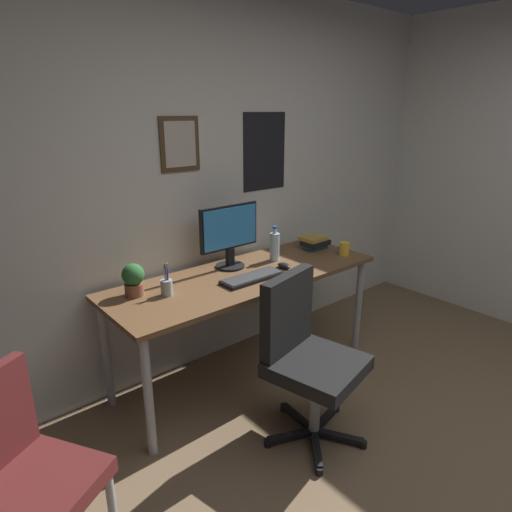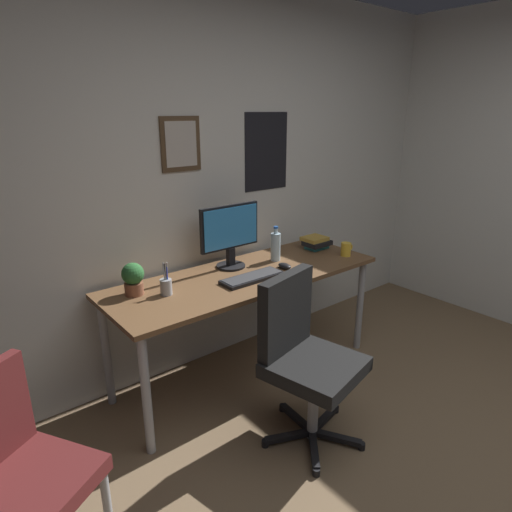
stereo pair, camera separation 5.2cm
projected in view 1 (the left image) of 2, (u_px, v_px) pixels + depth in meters
The scene contains 12 objects.
wall_back at pixel (225, 181), 3.12m from camera, with size 4.40×0.10×2.60m.
desk at pixel (246, 284), 2.93m from camera, with size 1.89×0.67×0.75m.
office_chair at pixel (305, 351), 2.40m from camera, with size 0.58×0.58×0.95m.
side_chair at pixel (19, 472), 1.63m from camera, with size 0.58×0.58×0.88m.
monitor at pixel (229, 234), 2.96m from camera, with size 0.46×0.20×0.43m.
keyboard at pixel (252, 278), 2.81m from camera, with size 0.43×0.15×0.03m.
computer_mouse at pixel (284, 266), 3.00m from camera, with size 0.06×0.11×0.04m.
water_bottle at pixel (275, 246), 3.14m from camera, with size 0.07×0.07×0.25m.
coffee_mug_near at pixel (345, 249), 3.27m from camera, with size 0.11×0.07×0.10m.
potted_plant at pixel (133, 279), 2.54m from camera, with size 0.13×0.13×0.20m.
pen_cup at pixel (167, 287), 2.55m from camera, with size 0.07×0.07×0.20m.
book_stack_left at pixel (315, 242), 3.42m from camera, with size 0.20×0.17×0.10m.
Camera 1 is at (-1.86, -0.38, 1.78)m, focal length 30.79 mm.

